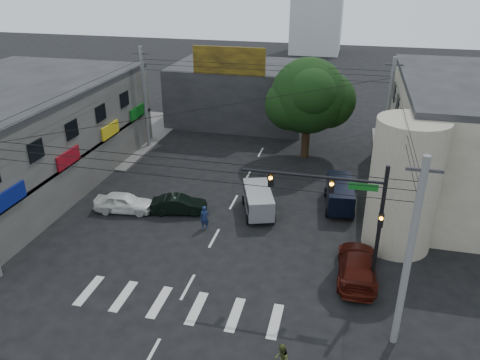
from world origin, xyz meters
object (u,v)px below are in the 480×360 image
at_px(utility_pole_near_right, 409,258).
at_px(utility_pole_far_right, 387,115).
at_px(street_tree, 308,96).
at_px(traffic_officer, 205,218).
at_px(white_compact, 124,202).
at_px(silver_minivan, 258,202).
at_px(dark_sedan, 179,205).
at_px(traffic_gantry, 347,207).
at_px(navy_van, 339,195).
at_px(maroon_sedan, 357,265).
at_px(utility_pole_far_left, 145,99).
at_px(pedestrian_olive, 281,359).

height_order(utility_pole_near_right, utility_pole_far_right, same).
distance_m(street_tree, traffic_officer, 15.55).
xyz_separation_m(utility_pole_far_right, white_compact, (-17.57, -12.08, -3.91)).
height_order(street_tree, silver_minivan, street_tree).
bearing_deg(utility_pole_far_right, dark_sedan, -140.41).
bearing_deg(traffic_gantry, silver_minivan, 130.26).
height_order(traffic_gantry, navy_van, traffic_gantry).
bearing_deg(street_tree, maroon_sedan, -74.34).
bearing_deg(dark_sedan, traffic_gantry, -129.15).
height_order(dark_sedan, silver_minivan, silver_minivan).
bearing_deg(silver_minivan, dark_sedan, 84.45).
relative_size(utility_pole_far_left, dark_sedan, 2.30).
distance_m(utility_pole_far_right, silver_minivan, 13.74).
distance_m(utility_pole_far_left, traffic_officer, 16.59).
bearing_deg(white_compact, dark_sedan, -86.94).
height_order(street_tree, traffic_officer, street_tree).
xyz_separation_m(utility_pole_far_left, dark_sedan, (7.23, -11.39, -3.97)).
bearing_deg(utility_pole_far_right, utility_pole_far_left, 180.00).
relative_size(maroon_sedan, pedestrian_olive, 3.46).
bearing_deg(silver_minivan, utility_pole_near_right, -159.24).
distance_m(utility_pole_near_right, utility_pole_far_right, 20.50).
bearing_deg(pedestrian_olive, traffic_officer, -151.92).
bearing_deg(silver_minivan, traffic_gantry, -158.31).
distance_m(street_tree, navy_van, 10.58).
distance_m(utility_pole_near_right, traffic_officer, 14.17).
xyz_separation_m(utility_pole_far_left, pedestrian_olive, (16.25, -23.52, -3.85)).
bearing_deg(maroon_sedan, dark_sedan, -21.80).
xyz_separation_m(utility_pole_far_right, dark_sedan, (-13.77, -11.39, -3.97)).
relative_size(maroon_sedan, navy_van, 1.11).
bearing_deg(white_compact, utility_pole_far_left, 8.67).
bearing_deg(utility_pole_near_right, silver_minivan, 129.32).
bearing_deg(utility_pole_near_right, maroon_sedan, 111.05).
xyz_separation_m(utility_pole_far_left, navy_van, (17.90, -7.91, -3.69)).
xyz_separation_m(utility_pole_far_left, maroon_sedan, (19.25, -15.96, -3.85)).
distance_m(utility_pole_near_right, utility_pole_far_left, 29.35).
xyz_separation_m(utility_pole_far_right, pedestrian_olive, (-4.75, -23.52, -3.85)).
distance_m(silver_minivan, pedestrian_olive, 13.86).
distance_m(utility_pole_near_right, maroon_sedan, 6.20).
bearing_deg(traffic_officer, utility_pole_far_right, 41.47).
xyz_separation_m(utility_pole_near_right, pedestrian_olive, (-4.75, -3.02, -3.85)).
bearing_deg(traffic_gantry, utility_pole_near_right, -52.58).
bearing_deg(pedestrian_olive, silver_minivan, -168.72).
bearing_deg(traffic_officer, navy_van, 24.20).
bearing_deg(traffic_gantry, traffic_officer, 155.37).
bearing_deg(utility_pole_far_right, navy_van, -111.36).
relative_size(utility_pole_near_right, pedestrian_olive, 6.11).
height_order(utility_pole_near_right, silver_minivan, utility_pole_near_right).
bearing_deg(pedestrian_olive, navy_van, 169.68).
bearing_deg(navy_van, traffic_officer, 115.82).
height_order(traffic_gantry, traffic_officer, traffic_gantry).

